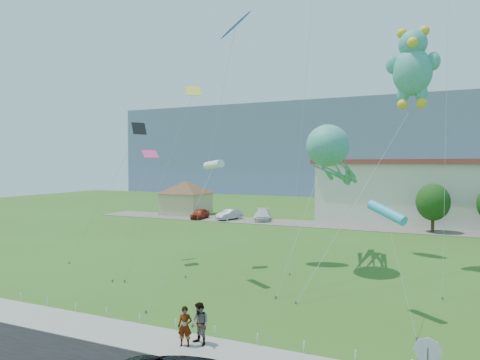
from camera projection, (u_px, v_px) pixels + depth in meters
name	position (u px, v px, depth m)	size (l,w,h in m)	color
ground	(209.00, 324.00, 20.26)	(160.00, 160.00, 0.00)	#345518
sidewalk	(178.00, 345.00, 17.75)	(80.00, 2.50, 0.10)	gray
parking_strip	(343.00, 226.00, 52.28)	(70.00, 6.00, 0.06)	#59544C
hill_ridge	(394.00, 148.00, 129.57)	(160.00, 50.00, 25.00)	slate
pavilion	(186.00, 194.00, 64.57)	(9.20, 9.20, 5.00)	tan
stop_sign	(428.00, 358.00, 12.52)	(0.80, 0.07, 2.50)	slate
rope_fence	(195.00, 328.00, 19.06)	(26.05, 0.05, 0.50)	white
tree_near	(433.00, 202.00, 47.21)	(3.60, 3.60, 5.47)	#3F2B19
pedestrian_left	(185.00, 326.00, 17.51)	(0.60, 0.39, 1.63)	gray
pedestrian_right	(200.00, 324.00, 17.63)	(0.85, 0.66, 1.75)	gray
parked_car_red	(200.00, 214.00, 59.19)	(1.60, 3.97, 1.35)	maroon
parked_car_silver	(229.00, 214.00, 58.10)	(1.46, 4.17, 1.38)	#AAA9AF
parked_car_white	(262.00, 215.00, 57.49)	(2.06, 5.07, 1.47)	silver
octopus_kite	(331.00, 156.00, 31.12)	(2.96, 14.26, 10.36)	teal
teddy_bear_kite	(413.00, 66.00, 30.79)	(7.22, 12.54, 17.44)	teal
small_kite_pink	(147.00, 165.00, 31.90)	(1.53, 6.07, 8.77)	#DF3175
small_kite_blue	(234.00, 30.00, 32.46)	(2.02, 6.44, 18.88)	blue
small_kite_black	(132.00, 143.00, 33.99)	(4.33, 4.61, 10.87)	black
small_kite_yellow	(186.00, 112.00, 31.08)	(2.39, 6.61, 13.44)	yellow
small_kite_cyan	(387.00, 213.00, 21.33)	(1.83, 4.03, 5.60)	#2DA7CE
small_kite_white	(213.00, 166.00, 27.15)	(0.82, 7.71, 7.98)	white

